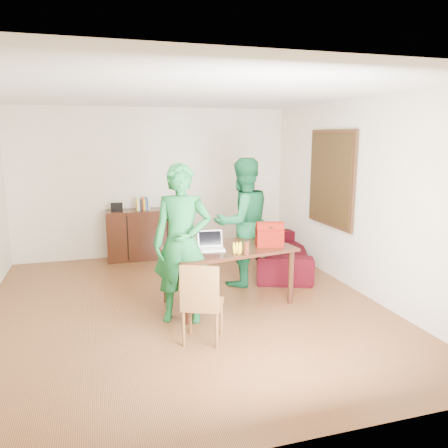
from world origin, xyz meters
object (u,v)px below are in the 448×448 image
object	(u,v)px
person_far	(243,222)
bottle	(247,247)
table	(228,254)
red_bag	(269,237)
chair	(203,318)
laptop	(212,246)
person_near	(182,244)
sofa	(283,249)

from	to	relation	value
person_far	bottle	distance (m)	1.15
table	red_bag	size ratio (longest dim) A/B	5.03
chair	red_bag	world-z (taller)	red_bag
table	person_far	distance (m)	0.86
laptop	table	bearing A→B (deg)	19.90
person_far	laptop	bearing A→B (deg)	34.39
table	person_near	size ratio (longest dim) A/B	0.93
sofa	table	bearing A→B (deg)	155.23
table	person_far	xyz separation A→B (m)	(0.43, 0.69, 0.28)
red_bag	sofa	world-z (taller)	red_bag
table	chair	bearing A→B (deg)	-130.46
table	laptop	size ratio (longest dim) A/B	5.15
chair	laptop	size ratio (longest dim) A/B	2.63
person_near	red_bag	world-z (taller)	person_near
person_near	red_bag	distance (m)	1.25
table	chair	xyz separation A→B (m)	(-0.59, -0.99, -0.41)
laptop	red_bag	xyz separation A→B (m)	(0.78, -0.03, 0.09)
chair	sofa	size ratio (longest dim) A/B	0.42
chair	laptop	world-z (taller)	laptop
chair	person_near	bearing A→B (deg)	122.54
person_far	red_bag	bearing A→B (deg)	84.20
table	person_near	xyz separation A→B (m)	(-0.68, -0.36, 0.28)
person_near	sofa	size ratio (longest dim) A/B	0.88
person_near	person_far	world-z (taller)	person_near
laptop	chair	bearing A→B (deg)	-105.20
red_bag	sofa	bearing A→B (deg)	71.21
table	chair	distance (m)	1.22
person_near	bottle	size ratio (longest dim) A/B	9.79
person_near	laptop	xyz separation A→B (m)	(0.44, 0.30, -0.14)
red_bag	sofa	size ratio (longest dim) A/B	0.16
chair	person_near	distance (m)	0.93
chair	sofa	xyz separation A→B (m)	(1.96, 2.30, 0.05)
laptop	sofa	xyz separation A→B (m)	(1.61, 1.37, -0.50)
sofa	laptop	bearing A→B (deg)	151.93
table	laptop	bearing A→B (deg)	-175.27
red_bag	person_far	bearing A→B (deg)	109.79
person_far	red_bag	size ratio (longest dim) A/B	5.40
chair	sofa	bearing A→B (deg)	73.91
bottle	table	bearing A→B (deg)	104.74
chair	table	bearing A→B (deg)	83.44
chair	red_bag	xyz separation A→B (m)	(1.13, 0.90, 0.63)
table	bottle	bearing A→B (deg)	-84.84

